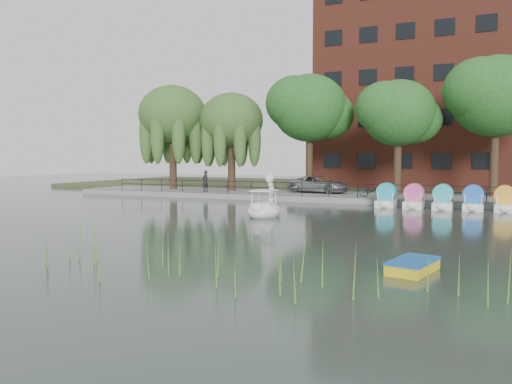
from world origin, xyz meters
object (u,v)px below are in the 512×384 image
Objects in this scene: minivan at (318,183)px; pedestrian at (205,179)px; bicycle at (372,190)px; swan_boat at (265,207)px; yellow_rowboat at (413,265)px.

pedestrian is at bearing 115.37° from minivan.
bicycle is 10.97m from swan_boat.
bicycle reaches higher than yellow_rowboat.
yellow_rowboat is at bearing 55.48° from pedestrian.
pedestrian is 14.16m from swan_boat.
bicycle is 0.87× the size of pedestrian.
swan_boat reaches higher than bicycle.
minivan reaches higher than yellow_rowboat.
pedestrian reaches higher than swan_boat.
bicycle is 13.32m from pedestrian.
swan_boat is (0.93, -13.00, -0.68)m from minivan.
swan_boat is (9.57, -10.40, -0.90)m from pedestrian.
bicycle is at bearing 66.09° from swan_boat.
minivan reaches higher than bicycle.
minivan is at bearing 120.63° from pedestrian.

